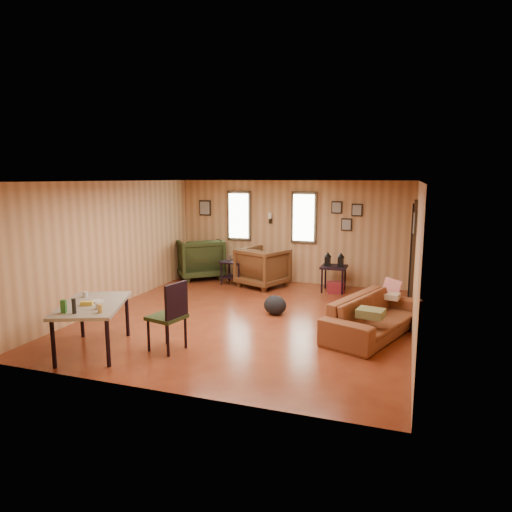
{
  "coord_description": "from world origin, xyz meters",
  "views": [
    {
      "loc": [
        2.62,
        -7.35,
        2.46
      ],
      "look_at": [
        0.0,
        0.4,
        1.05
      ],
      "focal_mm": 32.0,
      "sensor_mm": 36.0,
      "label": 1
    }
  ],
  "objects_px": {
    "recliner_green": "(199,256)",
    "side_table": "(334,265)",
    "sofa": "(374,310)",
    "dining_table": "(92,308)",
    "end_table": "(234,268)",
    "recliner_brown": "(263,265)"
  },
  "relations": [
    {
      "from": "end_table",
      "to": "side_table",
      "type": "bearing_deg",
      "value": 1.12
    },
    {
      "from": "end_table",
      "to": "recliner_brown",
      "type": "bearing_deg",
      "value": -0.54
    },
    {
      "from": "sofa",
      "to": "dining_table",
      "type": "distance_m",
      "value": 4.25
    },
    {
      "from": "sofa",
      "to": "recliner_brown",
      "type": "relative_size",
      "value": 2.11
    },
    {
      "from": "end_table",
      "to": "dining_table",
      "type": "xyz_separation_m",
      "value": [
        -0.37,
        -4.54,
        0.26
      ]
    },
    {
      "from": "dining_table",
      "to": "sofa",
      "type": "bearing_deg",
      "value": 5.59
    },
    {
      "from": "end_table",
      "to": "recliner_green",
      "type": "bearing_deg",
      "value": 162.49
    },
    {
      "from": "sofa",
      "to": "recliner_brown",
      "type": "xyz_separation_m",
      "value": [
        -2.66,
        2.54,
        0.09
      ]
    },
    {
      "from": "end_table",
      "to": "dining_table",
      "type": "distance_m",
      "value": 4.57
    },
    {
      "from": "end_table",
      "to": "dining_table",
      "type": "bearing_deg",
      "value": -94.64
    },
    {
      "from": "side_table",
      "to": "dining_table",
      "type": "bearing_deg",
      "value": -120.42
    },
    {
      "from": "recliner_brown",
      "to": "end_table",
      "type": "relative_size",
      "value": 1.46
    },
    {
      "from": "recliner_brown",
      "to": "recliner_green",
      "type": "bearing_deg",
      "value": 12.29
    },
    {
      "from": "dining_table",
      "to": "end_table",
      "type": "bearing_deg",
      "value": 62.92
    },
    {
      "from": "recliner_brown",
      "to": "recliner_green",
      "type": "height_order",
      "value": "recliner_green"
    },
    {
      "from": "side_table",
      "to": "recliner_brown",
      "type": "bearing_deg",
      "value": -178.13
    },
    {
      "from": "recliner_green",
      "to": "side_table",
      "type": "distance_m",
      "value": 3.38
    },
    {
      "from": "side_table",
      "to": "end_table",
      "type": "bearing_deg",
      "value": -178.88
    },
    {
      "from": "end_table",
      "to": "side_table",
      "type": "relative_size",
      "value": 0.78
    },
    {
      "from": "side_table",
      "to": "dining_table",
      "type": "distance_m",
      "value": 5.32
    },
    {
      "from": "sofa",
      "to": "side_table",
      "type": "xyz_separation_m",
      "value": [
        -1.05,
        2.59,
        0.19
      ]
    },
    {
      "from": "recliner_brown",
      "to": "dining_table",
      "type": "height_order",
      "value": "recliner_brown"
    }
  ]
}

